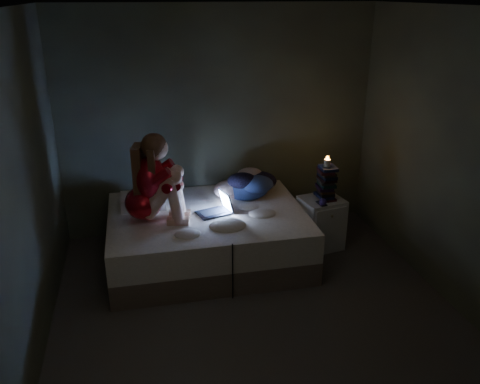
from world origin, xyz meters
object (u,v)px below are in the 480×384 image
object	(u,v)px
laptop	(213,203)
nightstand	(321,223)
candle	(327,165)
bed	(208,236)
woman	(142,178)
phone	(319,203)

from	to	relation	value
laptop	nightstand	bearing A→B (deg)	-13.25
candle	bed	bearing A→B (deg)	-178.68
laptop	nightstand	world-z (taller)	laptop
laptop	candle	xyz separation A→B (m)	(1.25, 0.08, 0.30)
woman	phone	bearing A→B (deg)	10.70
woman	nightstand	bearing A→B (deg)	14.28
laptop	bed	bearing A→B (deg)	127.50
woman	bed	bearing A→B (deg)	16.73
nightstand	candle	bearing A→B (deg)	-1.21
woman	nightstand	world-z (taller)	woman
laptop	woman	bearing A→B (deg)	163.99
laptop	phone	distance (m)	1.14
woman	laptop	xyz separation A→B (m)	(0.71, 0.01, -0.33)
laptop	candle	size ratio (longest dim) A/B	4.27
laptop	nightstand	distance (m)	1.28
nightstand	phone	xyz separation A→B (m)	(-0.08, -0.12, 0.30)
woman	laptop	world-z (taller)	woman
candle	phone	world-z (taller)	candle
bed	candle	distance (m)	1.49
nightstand	phone	world-z (taller)	phone
woman	nightstand	size ratio (longest dim) A/B	1.56
phone	woman	bearing A→B (deg)	-178.33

